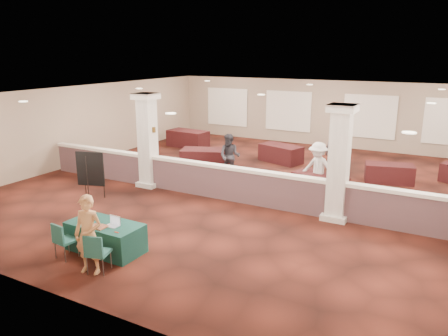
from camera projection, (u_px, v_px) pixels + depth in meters
The scene contains 31 objects.
ground at pixel (259, 189), 14.87m from camera, with size 16.00×16.00×0.00m, color #4D1C13.
wall_back at pixel (327, 114), 21.24m from camera, with size 16.00×0.04×3.20m, color gray.
wall_front at pixel (74, 224), 7.68m from camera, with size 16.00×0.04×3.20m, color gray.
wall_left at pixel (84, 124), 18.16m from camera, with size 0.04×16.00×3.20m, color gray.
ceiling at pixel (261, 94), 14.04m from camera, with size 16.00×16.00×0.02m, color silver.
partition_wall at pixel (239, 184), 13.45m from camera, with size 15.60×0.28×1.10m.
column_left at pixel (148, 140), 14.80m from camera, with size 0.72×0.72×3.20m.
column_right at pixel (339, 162), 11.79m from camera, with size 0.72×0.72×3.20m.
sconce_left at pixel (141, 128), 14.83m from camera, with size 0.12×0.12×0.18m.
sconce_right at pixel (154, 130), 14.58m from camera, with size 0.12×0.12×0.18m.
near_table at pixel (106, 237), 10.18m from camera, with size 1.79×0.89×0.69m, color #0D3327.
conf_chair_main at pixel (96, 251), 9.09m from camera, with size 0.55×0.55×0.88m.
conf_chair_side at pixel (63, 238), 9.74m from camera, with size 0.47×0.47×0.85m.
easel_board at pixel (90, 169), 13.59m from camera, with size 0.87×0.53×1.54m.
woman at pixel (89, 235), 9.05m from camera, with size 0.61×0.41×1.71m, color #E7A564.
far_table_front_left at pixel (206, 159), 17.31m from camera, with size 1.96×0.98×0.80m, color black.
far_table_front_center at pixel (320, 185), 14.11m from camera, with size 1.71×0.86×0.70m, color black.
far_table_front_right at pixel (389, 173), 15.53m from camera, with size 1.64×0.82×0.67m, color black.
far_table_back_left at pixel (188, 139), 21.35m from camera, with size 1.97×0.99×0.80m, color black.
far_table_back_center at pixel (281, 154), 18.39m from camera, with size 1.78×0.89×0.72m, color black.
attendee_a at pixel (230, 156), 15.93m from camera, with size 0.79×0.44×1.65m, color black.
attendee_b at pixel (318, 168), 14.13m from camera, with size 1.11×0.51×1.73m, color silver.
attendee_d at pixel (334, 150), 17.24m from camera, with size 0.75×0.41×1.53m, color black.
laptop_base at pixel (112, 226), 9.91m from camera, with size 0.31×0.22×0.02m, color silver.
laptop_screen at pixel (115, 220), 9.98m from camera, with size 0.31×0.01×0.21m, color silver.
screen_glow at pixel (115, 220), 9.97m from camera, with size 0.28×0.00×0.18m, color silver.
knitting at pixel (99, 227), 9.87m from camera, with size 0.38×0.28×0.03m, color #D55822.
yarn_cream at pixel (85, 218), 10.24m from camera, with size 0.10×0.10×0.10m, color beige.
yarn_red at pixel (85, 216), 10.43m from camera, with size 0.09×0.09×0.09m, color maroon.
yarn_grey at pixel (95, 216), 10.37m from camera, with size 0.10×0.10×0.10m, color #4B4B50.
scissors at pixel (117, 232), 9.58m from camera, with size 0.11×0.03×0.01m, color red.
Camera 1 is at (5.75, -13.02, 4.54)m, focal length 35.00 mm.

